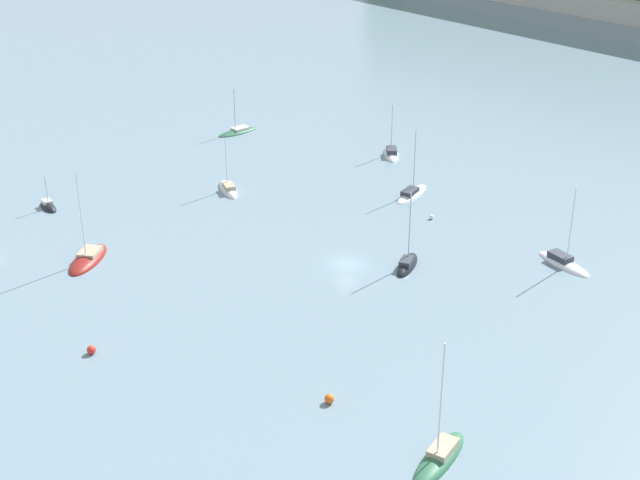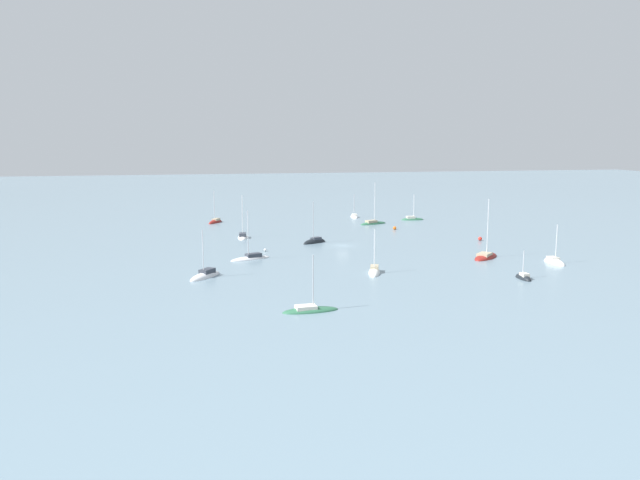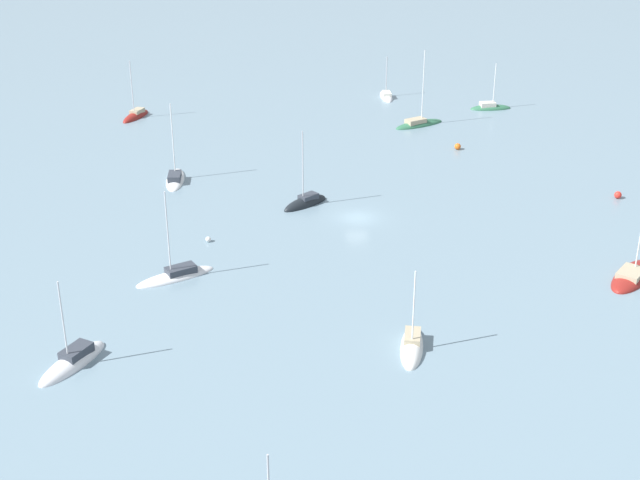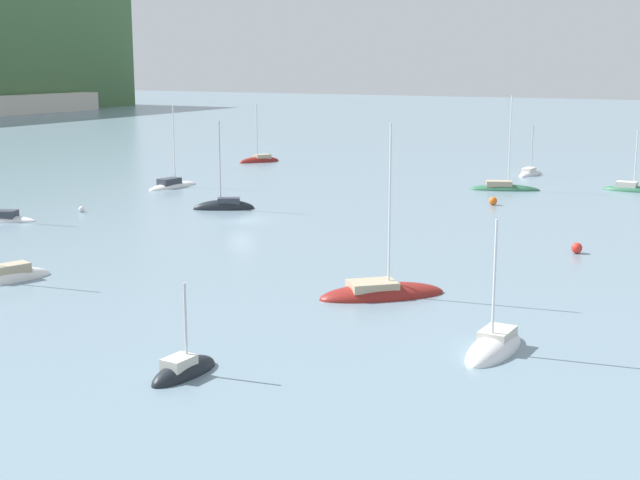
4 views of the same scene
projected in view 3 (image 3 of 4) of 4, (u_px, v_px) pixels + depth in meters
name	position (u px, v px, depth m)	size (l,w,h in m)	color
ground_plane	(357.00, 218.00, 102.71)	(600.00, 600.00, 0.00)	slate
sailboat_0	(419.00, 124.00, 134.39)	(5.09, 8.73, 12.02)	#2D6647
sailboat_1	(632.00, 277.00, 89.00)	(8.13, 8.49, 12.37)	maroon
sailboat_2	(175.00, 180.00, 113.38)	(8.20, 3.22, 10.56)	white
sailboat_5	(73.00, 363.00, 74.68)	(7.51, 6.54, 8.87)	silver
sailboat_6	(412.00, 347.00, 76.93)	(7.37, 4.15, 8.58)	white
sailboat_7	(386.00, 97.00, 148.38)	(6.97, 2.52, 7.43)	silver
sailboat_8	(490.00, 108.00, 142.25)	(2.59, 6.75, 7.95)	#2D6647
sailboat_9	(305.00, 204.00, 106.13)	(5.00, 6.48, 10.28)	black
sailboat_10	(176.00, 276.00, 89.04)	(5.07, 8.55, 9.95)	silver
sailboat_12	(136.00, 117.00, 138.12)	(6.83, 5.18, 9.79)	maroon
mooring_buoy_0	(618.00, 195.00, 107.84)	(0.89, 0.89, 0.89)	red
mooring_buoy_1	(458.00, 146.00, 124.17)	(0.89, 0.89, 0.89)	orange
mooring_buoy_2	(208.00, 239.00, 96.61)	(0.59, 0.59, 0.59)	white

